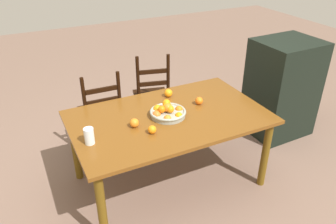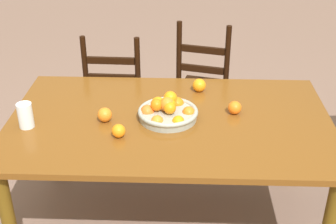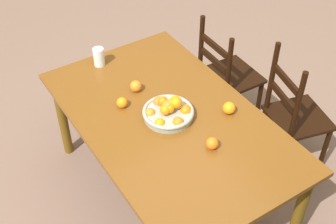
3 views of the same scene
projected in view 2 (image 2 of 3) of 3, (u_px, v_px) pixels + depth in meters
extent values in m
plane|color=#785D4F|center=(170.00, 223.00, 2.76)|extent=(12.00, 12.00, 0.00)
cube|color=brown|center=(170.00, 121.00, 2.42)|extent=(1.69, 1.02, 0.03)
cylinder|color=brown|center=(55.00, 134.00, 3.00)|extent=(0.07, 0.07, 0.69)
cylinder|color=brown|center=(291.00, 139.00, 2.95)|extent=(0.07, 0.07, 0.69)
cube|color=black|center=(118.00, 95.00, 3.28)|extent=(0.41, 0.41, 0.03)
cylinder|color=black|center=(145.00, 112.00, 3.53)|extent=(0.04, 0.04, 0.43)
cylinder|color=black|center=(101.00, 110.00, 3.56)|extent=(0.04, 0.04, 0.43)
cylinder|color=black|center=(140.00, 135.00, 3.23)|extent=(0.04, 0.04, 0.43)
cylinder|color=black|center=(91.00, 134.00, 3.25)|extent=(0.04, 0.04, 0.43)
cylinder|color=black|center=(138.00, 73.00, 3.00)|extent=(0.04, 0.04, 0.48)
cylinder|color=black|center=(85.00, 71.00, 3.02)|extent=(0.04, 0.04, 0.48)
cube|color=black|center=(112.00, 77.00, 3.03)|extent=(0.31, 0.03, 0.04)
cube|color=black|center=(111.00, 61.00, 2.97)|extent=(0.31, 0.03, 0.04)
cube|color=black|center=(206.00, 90.00, 3.35)|extent=(0.46, 0.46, 0.03)
cylinder|color=black|center=(230.00, 110.00, 3.55)|extent=(0.04, 0.04, 0.43)
cylinder|color=black|center=(189.00, 105.00, 3.63)|extent=(0.04, 0.04, 0.43)
cylinder|color=black|center=(222.00, 131.00, 3.28)|extent=(0.04, 0.04, 0.43)
cylinder|color=black|center=(178.00, 125.00, 3.36)|extent=(0.04, 0.04, 0.43)
cylinder|color=black|center=(227.00, 65.00, 3.03)|extent=(0.04, 0.04, 0.53)
cylinder|color=black|center=(179.00, 60.00, 3.11)|extent=(0.04, 0.04, 0.53)
cube|color=black|center=(202.00, 69.00, 3.10)|extent=(0.29, 0.09, 0.04)
cube|color=black|center=(203.00, 50.00, 3.03)|extent=(0.29, 0.09, 0.04)
cylinder|color=#959C8F|center=(168.00, 115.00, 2.40)|extent=(0.30, 0.30, 0.04)
torus|color=#959C8F|center=(168.00, 112.00, 2.39)|extent=(0.31, 0.31, 0.02)
sphere|color=orange|center=(189.00, 112.00, 2.40)|extent=(0.07, 0.07, 0.07)
sphere|color=orange|center=(177.00, 104.00, 2.48)|extent=(0.07, 0.07, 0.07)
sphere|color=orange|center=(158.00, 104.00, 2.48)|extent=(0.08, 0.08, 0.08)
sphere|color=orange|center=(147.00, 111.00, 2.40)|extent=(0.08, 0.08, 0.08)
sphere|color=orange|center=(157.00, 122.00, 2.32)|extent=(0.06, 0.06, 0.06)
sphere|color=orange|center=(178.00, 122.00, 2.31)|extent=(0.06, 0.06, 0.06)
sphere|color=orange|center=(171.00, 98.00, 2.41)|extent=(0.07, 0.07, 0.07)
sphere|color=orange|center=(170.00, 108.00, 2.35)|extent=(0.06, 0.06, 0.06)
sphere|color=orange|center=(157.00, 105.00, 2.38)|extent=(0.06, 0.06, 0.06)
sphere|color=orange|center=(167.00, 104.00, 2.38)|extent=(0.07, 0.07, 0.07)
sphere|color=orange|center=(166.00, 104.00, 2.39)|extent=(0.07, 0.07, 0.07)
sphere|color=orange|center=(170.00, 105.00, 2.38)|extent=(0.07, 0.07, 0.07)
sphere|color=orange|center=(167.00, 103.00, 2.38)|extent=(0.07, 0.07, 0.07)
sphere|color=orange|center=(119.00, 131.00, 2.24)|extent=(0.07, 0.07, 0.07)
sphere|color=orange|center=(235.00, 108.00, 2.45)|extent=(0.07, 0.07, 0.07)
sphere|color=orange|center=(105.00, 115.00, 2.37)|extent=(0.08, 0.08, 0.08)
sphere|color=orange|center=(199.00, 85.00, 2.68)|extent=(0.08, 0.08, 0.08)
cylinder|color=silver|center=(25.00, 115.00, 2.31)|extent=(0.08, 0.08, 0.13)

